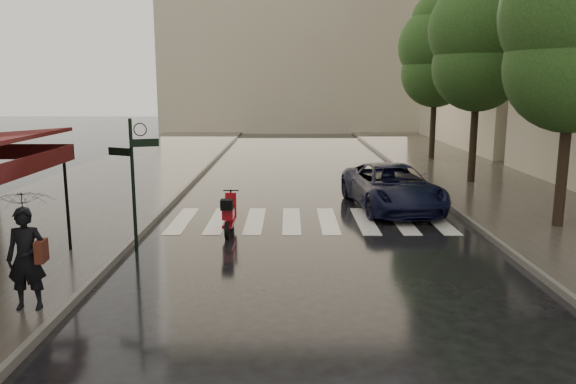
{
  "coord_description": "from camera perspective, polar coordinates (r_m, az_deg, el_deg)",
  "views": [
    {
      "loc": [
        2.37,
        -9.65,
        3.84
      ],
      "look_at": [
        2.35,
        3.09,
        1.4
      ],
      "focal_mm": 35.0,
      "sensor_mm": 36.0,
      "label": 1
    }
  ],
  "objects": [
    {
      "name": "tree_near",
      "position": [
        16.41,
        27.21,
        14.86
      ],
      "size": [
        3.8,
        3.8,
        7.99
      ],
      "color": "black",
      "rests_on": "sidewalk_far"
    },
    {
      "name": "pedestrian_with_umbrella",
      "position": [
        10.18,
        -25.37,
        -1.91
      ],
      "size": [
        1.12,
        1.14,
        2.5
      ],
      "rotation": [
        0.0,
        0.0,
        0.09
      ],
      "color": "black",
      "rests_on": "sidewalk_near"
    },
    {
      "name": "signpost",
      "position": [
        13.3,
        -15.47,
        1.76
      ],
      "size": [
        1.17,
        0.29,
        3.1
      ],
      "color": "black",
      "rests_on": "ground"
    },
    {
      "name": "curb_far",
      "position": [
        22.56,
        13.1,
        0.95
      ],
      "size": [
        0.12,
        60.0,
        0.16
      ],
      "primitive_type": "cube",
      "color": "#595651",
      "rests_on": "ground"
    },
    {
      "name": "parked_car",
      "position": [
        17.86,
        10.52,
        0.52
      ],
      "size": [
        2.93,
        5.26,
        1.39
      ],
      "primitive_type": "imported",
      "rotation": [
        0.0,
        0.0,
        0.13
      ],
      "color": "black",
      "rests_on": "ground"
    },
    {
      "name": "ground",
      "position": [
        10.66,
        -13.01,
        -10.57
      ],
      "size": [
        120.0,
        120.0,
        0.0
      ],
      "primitive_type": "plane",
      "color": "black",
      "rests_on": "ground"
    },
    {
      "name": "crosswalk",
      "position": [
        16.13,
        2.23,
        -2.92
      ],
      "size": [
        7.85,
        3.2,
        0.01
      ],
      "color": "silver",
      "rests_on": "ground"
    },
    {
      "name": "curb_near",
      "position": [
        22.31,
        -9.78,
        0.97
      ],
      "size": [
        0.12,
        60.0,
        0.16
      ],
      "primitive_type": "cube",
      "color": "#595651",
      "rests_on": "ground"
    },
    {
      "name": "backdrop_building",
      "position": [
        48.06,
        0.89,
        18.21
      ],
      "size": [
        22.0,
        6.0,
        20.0
      ],
      "primitive_type": "cube",
      "color": "#BAAE8E",
      "rests_on": "ground"
    },
    {
      "name": "tree_far",
      "position": [
        29.62,
        14.84,
        13.62
      ],
      "size": [
        3.8,
        3.8,
        8.16
      ],
      "color": "black",
      "rests_on": "sidewalk_far"
    },
    {
      "name": "tree_mid",
      "position": [
        22.86,
        18.89,
        14.68
      ],
      "size": [
        3.8,
        3.8,
        8.34
      ],
      "color": "black",
      "rests_on": "sidewalk_far"
    },
    {
      "name": "sidewalk_far",
      "position": [
        23.35,
        19.81,
        0.88
      ],
      "size": [
        5.5,
        60.0,
        0.12
      ],
      "primitive_type": "cube",
      "color": "#38332D",
      "rests_on": "ground"
    },
    {
      "name": "scooter",
      "position": [
        14.75,
        -6.01,
        -2.36
      ],
      "size": [
        0.43,
        1.6,
        1.05
      ],
      "rotation": [
        0.0,
        0.0,
        -0.0
      ],
      "color": "black",
      "rests_on": "ground"
    },
    {
      "name": "sidewalk_near",
      "position": [
        23.03,
        -17.27,
        0.9
      ],
      "size": [
        6.0,
        60.0,
        0.12
      ],
      "primitive_type": "cube",
      "color": "#38332D",
      "rests_on": "ground"
    }
  ]
}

